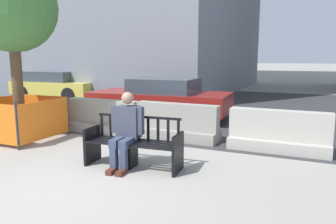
# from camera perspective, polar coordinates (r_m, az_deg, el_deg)

# --- Properties ---
(ground_plane) EXTENTS (200.00, 200.00, 0.00)m
(ground_plane) POSITION_cam_1_polar(r_m,az_deg,el_deg) (5.30, -17.31, -11.99)
(ground_plane) COLOR gray
(street_asphalt) EXTENTS (120.00, 12.00, 0.01)m
(street_asphalt) POSITION_cam_1_polar(r_m,az_deg,el_deg) (12.95, 8.81, 1.01)
(street_asphalt) COLOR #333335
(street_asphalt) RESTS_ON ground
(street_bench) EXTENTS (1.72, 0.65, 0.88)m
(street_bench) POSITION_cam_1_polar(r_m,az_deg,el_deg) (5.76, -6.00, -5.71)
(street_bench) COLOR black
(street_bench) RESTS_ON ground
(seated_person) EXTENTS (0.59, 0.74, 1.31)m
(seated_person) POSITION_cam_1_polar(r_m,az_deg,el_deg) (5.69, -7.33, -2.89)
(seated_person) COLOR #383D4C
(seated_person) RESTS_ON ground
(jersey_barrier_centre) EXTENTS (2.01, 0.72, 0.84)m
(jersey_barrier_centre) POSITION_cam_1_polar(r_m,az_deg,el_deg) (7.69, 1.54, -2.21)
(jersey_barrier_centre) COLOR gray
(jersey_barrier_centre) RESTS_ON ground
(jersey_barrier_left) EXTENTS (2.00, 0.69, 0.84)m
(jersey_barrier_left) POSITION_cam_1_polar(r_m,az_deg,el_deg) (8.54, -11.40, -1.20)
(jersey_barrier_left) COLOR #9E998E
(jersey_barrier_left) RESTS_ON ground
(jersey_barrier_right) EXTENTS (2.00, 0.69, 0.84)m
(jersey_barrier_right) POSITION_cam_1_polar(r_m,az_deg,el_deg) (7.10, 18.72, -3.71)
(jersey_barrier_right) COLOR #ADA89E
(jersey_barrier_right) RESTS_ON ground
(street_tree) EXTENTS (2.01, 2.01, 4.01)m
(street_tree) POSITION_cam_1_polar(r_m,az_deg,el_deg) (8.41, -25.57, 15.98)
(street_tree) COLOR brown
(street_tree) RESTS_ON ground
(construction_fence) EXTENTS (1.58, 1.58, 1.02)m
(construction_fence) POSITION_cam_1_polar(r_m,az_deg,el_deg) (8.45, -24.37, -0.81)
(construction_fence) COLOR #2D2D33
(construction_fence) RESTS_ON ground
(car_sedan_mid) EXTENTS (4.11, 1.98, 1.26)m
(car_sedan_mid) POSITION_cam_1_polar(r_m,az_deg,el_deg) (15.75, -18.87, 4.51)
(car_sedan_mid) COLOR #DBC64C
(car_sedan_mid) RESTS_ON ground
(car_sedan_far) EXTENTS (4.43, 2.14, 1.26)m
(car_sedan_far) POSITION_cam_1_polar(r_m,az_deg,el_deg) (10.25, -1.29, 2.45)
(car_sedan_far) COLOR maroon
(car_sedan_far) RESTS_ON ground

